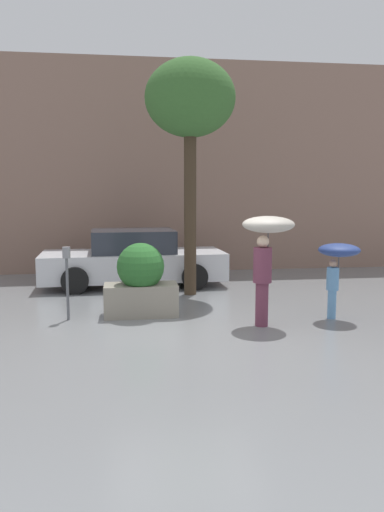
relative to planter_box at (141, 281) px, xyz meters
name	(u,v)px	position (x,y,z in m)	size (l,w,h in m)	color
ground_plane	(184,331)	(0.67, -1.17, -0.65)	(40.00, 40.00, 0.00)	slate
building_facade	(157,167)	(0.67, 5.33, 2.35)	(18.00, 0.30, 6.00)	#8C6B5B
planter_box	(141,281)	(0.00, 0.00, 0.00)	(1.36, 0.88, 1.36)	gray
person_adult	(266,241)	(2.11, -0.95, 0.81)	(0.89, 0.89, 1.89)	brown
person_child	(338,258)	(3.50, -0.74, 0.47)	(0.74, 0.74, 1.38)	#669ED1
parked_car_near	(133,260)	(-0.08, 3.14, -0.03)	(4.51, 2.15, 1.37)	silver
street_tree	(190,103)	(1.16, 1.82, 3.55)	(1.96, 1.96, 5.14)	#423323
parking_meter	(67,268)	(-1.32, -0.15, 0.30)	(0.14, 0.14, 1.33)	#595B60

